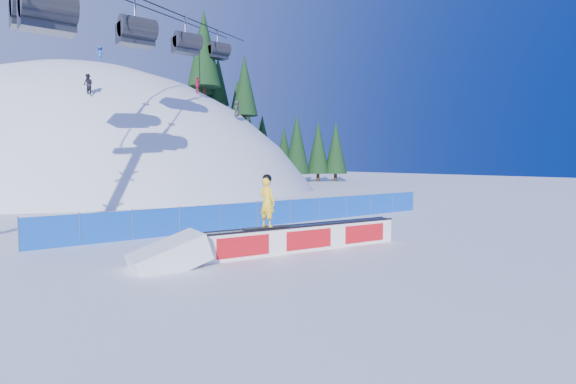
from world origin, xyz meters
TOP-DOWN VIEW (x-y plane):
  - ground at (0.00, 0.00)m, footprint 160.00×160.00m
  - snow_hill at (0.00, 42.00)m, footprint 64.00×64.00m
  - treeline at (24.49, 40.15)m, footprint 24.67×12.60m
  - safety_fence at (0.00, 4.50)m, footprint 22.05×0.05m
  - chairlift at (4.74, 27.49)m, footprint 40.80×41.70m
  - rail_box at (-2.83, -1.39)m, footprint 7.85×1.36m
  - snow_ramp at (-7.70, -0.89)m, footprint 2.46×1.68m
  - snowboarder at (-4.36, -1.23)m, footprint 1.76×0.69m
  - distant_skiers at (2.93, 29.52)m, footprint 15.53×12.79m

SIDE VIEW (x-z plane):
  - snow_hill at x=0.00m, z-range -50.00..14.00m
  - ground at x=0.00m, z-range 0.00..0.00m
  - snow_ramp at x=-7.70m, z-range -0.72..0.72m
  - rail_box at x=-2.83m, z-range -0.01..0.93m
  - safety_fence at x=0.00m, z-range -0.05..1.25m
  - snowboarder at x=-4.36m, z-range 0.92..2.74m
  - treeline at x=24.49m, z-range -1.30..19.79m
  - distant_skiers at x=2.93m, z-range 7.34..14.79m
  - chairlift at x=4.74m, z-range 5.89..27.89m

